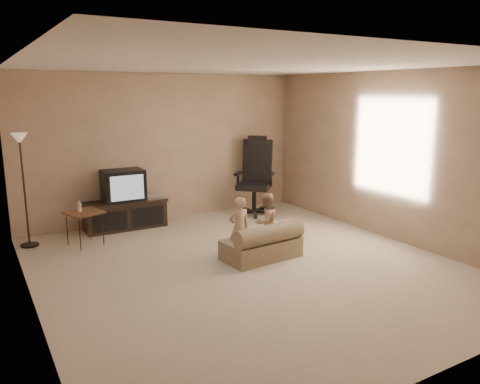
# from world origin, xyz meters

# --- Properties ---
(floor) EXTENTS (5.50, 5.50, 0.00)m
(floor) POSITION_xyz_m (0.00, 0.00, 0.00)
(floor) COLOR beige
(floor) RESTS_ON ground
(room_shell) EXTENTS (5.50, 5.50, 5.50)m
(room_shell) POSITION_xyz_m (0.00, 0.00, 1.52)
(room_shell) COLOR white
(room_shell) RESTS_ON floor
(tv_stand) EXTENTS (1.35, 0.51, 0.96)m
(tv_stand) POSITION_xyz_m (-0.82, 2.49, 0.40)
(tv_stand) COLOR black
(tv_stand) RESTS_ON floor
(office_chair) EXTENTS (0.92, 0.92, 1.41)m
(office_chair) POSITION_xyz_m (1.51, 2.21, 0.51)
(office_chair) COLOR black
(office_chair) RESTS_ON floor
(side_table) EXTENTS (0.57, 0.57, 0.68)m
(side_table) POSITION_xyz_m (-1.59, 1.92, 0.49)
(side_table) COLOR brown
(side_table) RESTS_ON floor
(floor_lamp) EXTENTS (0.25, 0.25, 1.63)m
(floor_lamp) POSITION_xyz_m (-2.30, 2.30, 1.19)
(floor_lamp) COLOR #302115
(floor_lamp) RESTS_ON floor
(child_sofa) EXTENTS (1.06, 0.65, 0.50)m
(child_sofa) POSITION_xyz_m (0.33, 0.13, 0.20)
(child_sofa) COLOR gray
(child_sofa) RESTS_ON floor
(toddler_left) EXTENTS (0.31, 0.23, 0.83)m
(toddler_left) POSITION_xyz_m (0.09, 0.36, 0.42)
(toddler_left) COLOR tan
(toddler_left) RESTS_ON floor
(toddler_right) EXTENTS (0.43, 0.30, 0.82)m
(toddler_right) POSITION_xyz_m (0.57, 0.43, 0.41)
(toddler_right) COLOR tan
(toddler_right) RESTS_ON floor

